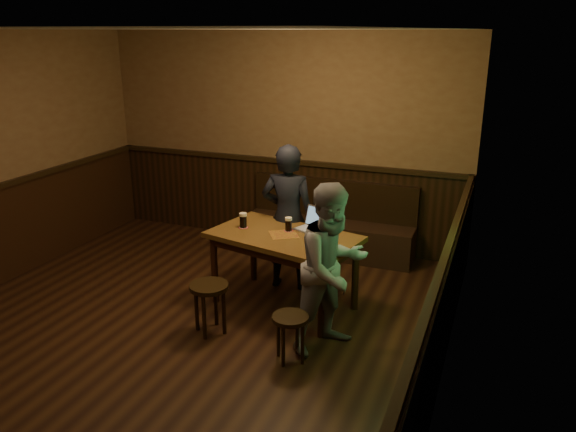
# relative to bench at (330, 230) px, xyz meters

# --- Properties ---
(room) EXTENTS (5.04, 6.04, 2.84)m
(room) POSITION_rel_bench_xyz_m (-0.77, -2.53, 0.89)
(room) COLOR black
(room) RESTS_ON ground
(bench) EXTENTS (2.20, 0.50, 0.95)m
(bench) POSITION_rel_bench_xyz_m (0.00, 0.00, 0.00)
(bench) COLOR black
(bench) RESTS_ON ground
(pub_table) EXTENTS (1.64, 1.15, 0.81)m
(pub_table) POSITION_rel_bench_xyz_m (-0.00, -1.60, 0.38)
(pub_table) COLOR brown
(pub_table) RESTS_ON ground
(stool_left) EXTENTS (0.41, 0.41, 0.50)m
(stool_left) POSITION_rel_bench_xyz_m (-0.45, -2.38, 0.09)
(stool_left) COLOR black
(stool_left) RESTS_ON ground
(stool_right) EXTENTS (0.37, 0.37, 0.44)m
(stool_right) POSITION_rel_bench_xyz_m (0.44, -2.56, 0.04)
(stool_right) COLOR black
(stool_right) RESTS_ON ground
(pint_left) EXTENTS (0.10, 0.10, 0.16)m
(pint_left) POSITION_rel_bench_xyz_m (-0.48, -1.56, 0.57)
(pint_left) COLOR #AB152A
(pint_left) RESTS_ON pub_table
(pint_mid) EXTENTS (0.10, 0.10, 0.15)m
(pint_mid) POSITION_rel_bench_xyz_m (0.01, -1.49, 0.56)
(pint_mid) COLOR #AB152A
(pint_mid) RESTS_ON pub_table
(pint_right) EXTENTS (0.11, 0.11, 0.17)m
(pint_right) POSITION_rel_bench_xyz_m (0.42, -1.72, 0.58)
(pint_right) COLOR #AB152A
(pint_right) RESTS_ON pub_table
(laptop) EXTENTS (0.40, 0.37, 0.23)m
(laptop) POSITION_rel_bench_xyz_m (0.24, -1.36, 0.55)
(laptop) COLOR silver
(laptop) RESTS_ON pub_table
(menu) EXTENTS (0.26, 0.26, 0.00)m
(menu) POSITION_rel_bench_xyz_m (0.54, -1.89, 0.49)
(menu) COLOR silver
(menu) RESTS_ON pub_table
(person_suit) EXTENTS (0.64, 0.46, 1.65)m
(person_suit) POSITION_rel_bench_xyz_m (-0.14, -1.14, 0.51)
(person_suit) COLOR black
(person_suit) RESTS_ON ground
(person_grey) EXTENTS (0.91, 0.96, 1.56)m
(person_grey) POSITION_rel_bench_xyz_m (0.71, -2.19, 0.47)
(person_grey) COLOR gray
(person_grey) RESTS_ON ground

